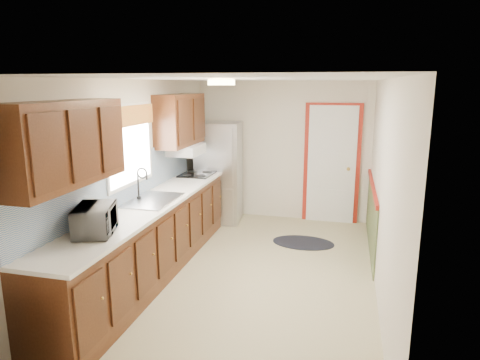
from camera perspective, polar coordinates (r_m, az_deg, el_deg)
The scene contains 8 objects.
room_shell at distance 5.10m, azimuth 1.49°, elevation -0.25°, with size 3.20×5.20×2.52m.
kitchen_run at distance 5.34m, azimuth -12.32°, elevation -4.28°, with size 0.63×4.00×2.20m.
back_wall_trim at distance 7.21m, azimuth 13.13°, elevation 0.71°, with size 1.12×2.30×2.08m.
ceiling_fixture at distance 4.86m, azimuth -2.51°, elevation 12.89°, with size 0.30×0.30×0.06m, color #FFD88C.
microwave at distance 4.30m, azimuth -18.78°, elevation -4.65°, with size 0.50×0.28×0.34m, color white.
refrigerator at distance 7.37m, azimuth -2.75°, elevation 1.04°, with size 0.78×0.75×1.72m.
rug at distance 6.58m, azimuth 8.43°, elevation -8.26°, with size 0.92×0.59×0.01m, color black.
cooktop at distance 6.80m, azimuth -5.72°, elevation 0.80°, with size 0.48×0.58×0.02m, color black.
Camera 1 is at (1.09, -4.85, 2.34)m, focal length 32.00 mm.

